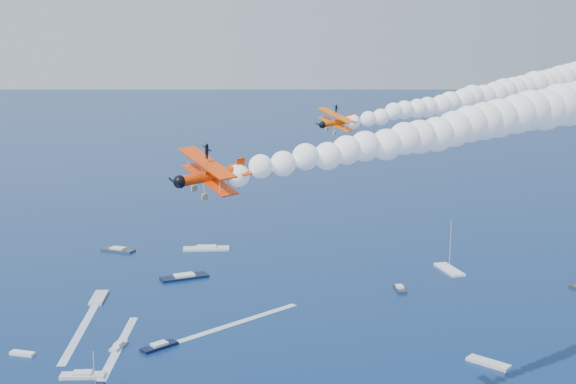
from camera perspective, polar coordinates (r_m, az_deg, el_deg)
name	(u,v)px	position (r m, az deg, el deg)	size (l,w,h in m)	color
biplane_lead	(337,122)	(113.99, 3.64, 5.14)	(6.32, 7.08, 4.27)	#FF5C05
biplane_trail	(212,176)	(73.57, -5.63, 1.20)	(7.61, 8.53, 5.14)	#F93B05
smoke_trail_lead	(499,93)	(138.69, 15.26, 7.04)	(68.72, 26.28, 12.23)	white
smoke_trail_trail	(478,123)	(94.77, 13.77, 4.92)	(69.34, 24.18, 12.23)	white
spectator_boats	(181,310)	(204.03, -7.84, -8.60)	(223.07, 176.29, 0.70)	black
boat_wakes	(147,334)	(190.88, -10.31, -10.23)	(61.48, 48.81, 0.04)	white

